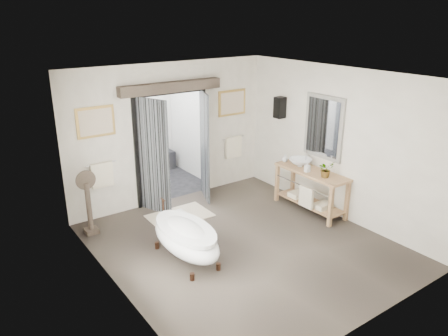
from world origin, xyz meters
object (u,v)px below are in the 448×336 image
(clawfoot_tub, at_px, (186,238))
(basin, at_px, (300,163))
(vanity, at_px, (310,187))
(rug, at_px, (180,216))

(clawfoot_tub, distance_m, basin, 3.10)
(vanity, xyz_separation_m, rug, (-2.29, 1.29, -0.50))
(rug, bearing_deg, clawfoot_tub, -115.95)
(clawfoot_tub, distance_m, rug, 1.65)
(rug, bearing_deg, vanity, -29.36)
(basin, bearing_deg, clawfoot_tub, 175.90)
(vanity, xyz_separation_m, basin, (0.02, 0.34, 0.43))
(basin, bearing_deg, vanity, -106.77)
(rug, relative_size, basin, 2.56)
(rug, distance_m, basin, 2.66)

